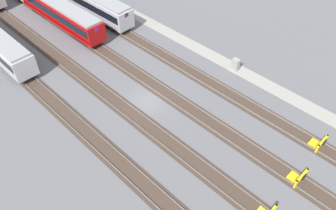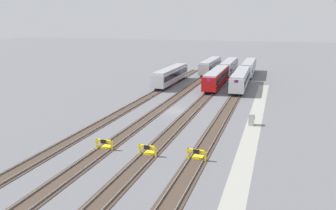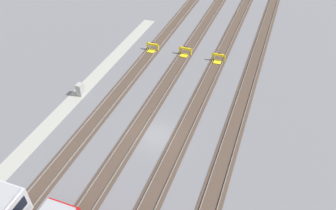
{
  "view_description": "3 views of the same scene",
  "coord_description": "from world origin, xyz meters",
  "px_view_note": "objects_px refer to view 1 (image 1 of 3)",
  "views": [
    {
      "loc": [
        -20.89,
        17.69,
        26.06
      ],
      "look_at": [
        -3.44,
        0.0,
        1.8
      ],
      "focal_mm": 35.0,
      "sensor_mm": 36.0,
      "label": 1
    },
    {
      "loc": [
        -47.35,
        -14.66,
        13.56
      ],
      "look_at": [
        -3.44,
        0.0,
        1.8
      ],
      "focal_mm": 35.0,
      "sensor_mm": 36.0,
      "label": 2
    },
    {
      "loc": [
        23.7,
        10.09,
        25.36
      ],
      "look_at": [
        -3.44,
        0.0,
        1.8
      ],
      "focal_mm": 35.0,
      "sensor_mm": 36.0,
      "label": 3
    }
  ],
  "objects_px": {
    "bumper_stop_nearest_track": "(319,143)",
    "bumper_stop_near_inner_track": "(298,177)",
    "electrical_cabinet": "(235,65)",
    "subway_car_back_row_leftmost": "(89,1)",
    "subway_car_front_row_leftmost": "(61,13)"
  },
  "relations": [
    {
      "from": "subway_car_front_row_leftmost",
      "to": "bumper_stop_nearest_track",
      "type": "bearing_deg",
      "value": -172.52
    },
    {
      "from": "electrical_cabinet",
      "to": "bumper_stop_near_inner_track",
      "type": "bearing_deg",
      "value": 146.06
    },
    {
      "from": "subway_car_front_row_leftmost",
      "to": "bumper_stop_near_inner_track",
      "type": "relative_size",
      "value": 8.98
    },
    {
      "from": "subway_car_back_row_leftmost",
      "to": "bumper_stop_nearest_track",
      "type": "relative_size",
      "value": 9.01
    },
    {
      "from": "electrical_cabinet",
      "to": "subway_car_front_row_leftmost",
      "type": "bearing_deg",
      "value": 20.38
    },
    {
      "from": "subway_car_back_row_leftmost",
      "to": "bumper_stop_nearest_track",
      "type": "bearing_deg",
      "value": -179.97
    },
    {
      "from": "bumper_stop_nearest_track",
      "to": "bumper_stop_near_inner_track",
      "type": "distance_m",
      "value": 5.14
    },
    {
      "from": "bumper_stop_near_inner_track",
      "to": "subway_car_front_row_leftmost",
      "type": "bearing_deg",
      "value": -0.07
    },
    {
      "from": "subway_car_back_row_leftmost",
      "to": "electrical_cabinet",
      "type": "bearing_deg",
      "value": -170.29
    },
    {
      "from": "subway_car_front_row_leftmost",
      "to": "electrical_cabinet",
      "type": "bearing_deg",
      "value": -159.62
    },
    {
      "from": "subway_car_back_row_leftmost",
      "to": "bumper_stop_near_inner_track",
      "type": "xyz_separation_m",
      "value": [
        -39.11,
        5.09,
        -1.53
      ]
    },
    {
      "from": "bumper_stop_near_inner_track",
      "to": "electrical_cabinet",
      "type": "bearing_deg",
      "value": -33.94
    },
    {
      "from": "bumper_stop_nearest_track",
      "to": "bumper_stop_near_inner_track",
      "type": "xyz_separation_m",
      "value": [
        -0.52,
        5.11,
        0.0
      ]
    },
    {
      "from": "subway_car_front_row_leftmost",
      "to": "bumper_stop_nearest_track",
      "type": "distance_m",
      "value": 38.95
    },
    {
      "from": "subway_car_front_row_leftmost",
      "to": "subway_car_back_row_leftmost",
      "type": "relative_size",
      "value": 1.0
    }
  ]
}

